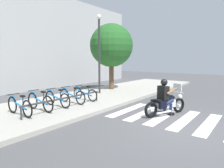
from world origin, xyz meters
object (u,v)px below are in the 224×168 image
Objects in this scene: bicycle_4 at (85,94)px; tree_near_rack at (111,46)px; bike_rack at (66,99)px; motorcycle at (166,104)px; rider at (165,95)px; bicycle_0 at (19,106)px; bicycle_3 at (72,96)px; street_lamp at (99,48)px; bicycle_2 at (57,99)px; bicycle_1 at (40,102)px.

tree_near_rack reaches higher than bicycle_4.
tree_near_rack is at bearing 17.61° from bike_rack.
rider is (-0.07, 0.03, 0.36)m from motorcycle.
bicycle_0 is 3.33m from bicycle_4.
motorcycle is 1.15× the size of bicycle_3.
tree_near_rack is (1.72, 0.40, 0.22)m from street_lamp.
bicycle_2 is at bearing -0.01° from bicycle_0.
bicycle_3 is at bearing 107.14° from motorcycle.
street_lamp is at bearing 14.93° from bicycle_3.
motorcycle reaches higher than bicycle_2.
rider reaches higher than bicycle_4.
bicycle_0 reaches higher than bike_rack.
bicycle_1 is 6.83m from tree_near_rack.
tree_near_rack is (3.34, 5.15, 2.58)m from motorcycle.
street_lamp reaches higher than bicycle_3.
street_lamp is 1.05× the size of tree_near_rack.
motorcycle is at bearing -59.01° from bike_rack.
bicycle_2 is 0.35× the size of street_lamp.
bicycle_2 reaches higher than bike_rack.
rider reaches higher than bicycle_2.
motorcycle is at bearing -62.65° from bicycle_2.
bicycle_0 is at bearing 132.76° from rider.
bike_rack is at bearing 120.99° from motorcycle.
motorcycle is at bearing -46.93° from bicycle_0.
bicycle_3 reaches higher than bike_rack.
motorcycle is 1.16× the size of bicycle_1.
street_lamp reaches higher than tree_near_rack.
bicycle_1 reaches higher than bicycle_0.
bicycle_2 is at bearing 117.35° from motorcycle.
street_lamp is (2.85, 0.76, 2.32)m from bicycle_3.
bike_rack is 0.88× the size of tree_near_rack.
bike_rack is at bearing -18.41° from bicycle_0.
bicycle_3 is at bearing 33.67° from bike_rack.
tree_near_rack is at bearing 14.25° from bicycle_3.
bicycle_4 is 0.41× the size of bike_rack.
street_lamp is at bearing 8.09° from bicycle_0.
motorcycle is at bearing -108.87° from street_lamp.
rider is at bearing -73.66° from bicycle_3.
motorcycle is 6.66m from tree_near_rack.
bicycle_0 is at bearing -171.91° from street_lamp.
bicycle_3 is at bearing -165.75° from tree_near_rack.
motorcycle is 5.55m from street_lamp.
street_lamp is at bearing -166.88° from tree_near_rack.
rider is 0.84× the size of bicycle_1.
street_lamp is (3.69, 0.76, 2.31)m from bicycle_2.
bicycle_0 is 2.50m from bicycle_3.
rider is at bearing -123.70° from tree_near_rack.
bicycle_2 is 0.56m from bike_rack.
bicycle_1 is at bearing -179.97° from bicycle_4.
bicycle_2 is at bearing -179.96° from bicycle_3.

